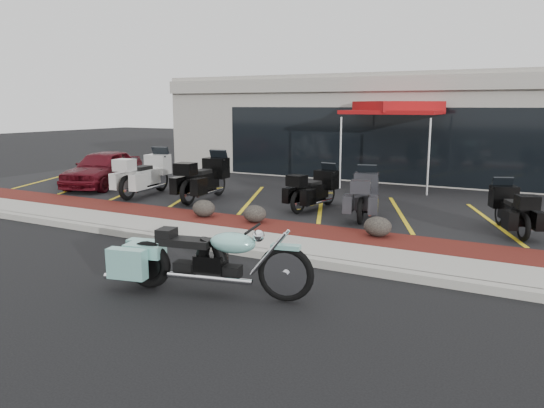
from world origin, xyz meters
The scene contains 18 objects.
ground centered at (0.00, 0.00, 0.00)m, with size 90.00×90.00×0.00m, color black.
curb centered at (0.00, 0.90, 0.07)m, with size 24.00×0.25×0.15m, color gray.
sidewalk centered at (0.00, 1.60, 0.07)m, with size 24.00×1.20×0.15m, color gray.
mulch_bed centered at (0.00, 2.80, 0.08)m, with size 24.00×1.20×0.16m, color #39110C.
upper_lot centered at (0.00, 8.20, 0.07)m, with size 26.00×9.60×0.15m, color black.
dealership_building centered at (0.00, 14.47, 2.01)m, with size 18.00×8.16×4.00m.
boulder_left centered at (-1.95, 2.85, 0.37)m, with size 0.59×0.49×0.42m, color black.
boulder_mid centered at (-0.53, 2.91, 0.36)m, with size 0.57×0.47×0.40m, color black.
boulder_right centered at (2.43, 2.95, 0.37)m, with size 0.59×0.49×0.42m, color black.
hero_cruiser centered at (2.27, -0.97, 0.56)m, with size 3.21×0.81×1.13m, color #78BAB1, non-canonical shape.
touring_white centered at (-5.50, 5.46, 0.87)m, with size 2.46×0.94×1.43m, color beige, non-canonical shape.
touring_black_front centered at (-3.40, 5.64, 0.85)m, with size 2.42×0.92×1.41m, color black, non-canonical shape.
touring_black_mid centered at (0.14, 5.78, 0.74)m, with size 2.03×0.78×1.18m, color black, non-canonical shape.
touring_grey centered at (1.36, 5.39, 0.77)m, with size 2.12×0.81×1.23m, color #2A2B2F, non-canonical shape.
touring_black_rear centered at (4.59, 5.29, 0.72)m, with size 1.95×0.74×1.13m, color black, non-canonical shape.
parked_car centered at (-7.84, 5.27, 0.77)m, with size 1.47×3.65×1.24m, color #4D0B13.
traffic_cone centered at (-1.00, 7.87, 0.39)m, with size 0.30×0.30×0.48m, color #D46407.
popup_canopy centered at (0.74, 10.20, 2.74)m, with size 3.59×3.59×2.85m.
Camera 1 is at (5.65, -7.62, 2.88)m, focal length 35.00 mm.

